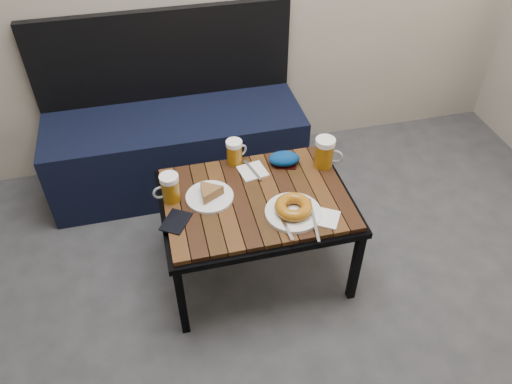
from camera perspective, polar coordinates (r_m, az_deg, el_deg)
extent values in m
cube|color=black|center=(2.89, -8.95, 4.71)|extent=(1.40, 0.50, 0.45)
cube|color=black|center=(2.84, -10.57, 15.13)|extent=(1.40, 0.05, 0.50)
cube|color=black|center=(2.16, -8.51, -12.26)|extent=(0.04, 0.03, 0.42)
cube|color=black|center=(2.30, 11.31, -8.41)|extent=(0.03, 0.03, 0.42)
cube|color=black|center=(2.54, -10.12, -2.16)|extent=(0.04, 0.04, 0.42)
cube|color=black|center=(2.65, 6.77, 0.60)|extent=(0.03, 0.04, 0.42)
cube|color=black|center=(2.21, 0.00, -1.25)|extent=(0.84, 0.62, 0.03)
cube|color=#381C0C|center=(2.19, 0.00, -0.76)|extent=(0.80, 0.58, 0.02)
cylinder|color=#90590B|center=(2.17, -9.74, 0.24)|extent=(0.09, 0.09, 0.11)
cylinder|color=white|center=(2.13, -9.94, 1.56)|extent=(0.08, 0.08, 0.02)
torus|color=#8C999E|center=(2.17, -10.90, -0.06)|extent=(0.07, 0.02, 0.07)
cylinder|color=#90590B|center=(2.34, -2.49, 4.37)|extent=(0.10, 0.10, 0.10)
cylinder|color=white|center=(2.31, -2.53, 5.57)|extent=(0.08, 0.08, 0.02)
torus|color=#8C999E|center=(2.36, -1.68, 4.78)|extent=(0.06, 0.04, 0.06)
cylinder|color=#90590B|center=(2.34, 7.78, 4.25)|extent=(0.12, 0.12, 0.12)
cylinder|color=white|center=(2.30, 7.95, 5.69)|extent=(0.09, 0.09, 0.03)
torus|color=#8C999E|center=(2.34, 9.02, 4.03)|extent=(0.07, 0.05, 0.07)
cylinder|color=white|center=(2.18, -5.32, -0.56)|extent=(0.21, 0.21, 0.01)
cylinder|color=white|center=(2.11, 4.26, -2.35)|extent=(0.24, 0.24, 0.02)
torus|color=#914A0D|center=(2.09, 4.31, -1.70)|extent=(0.16, 0.16, 0.05)
cube|color=#A5A8AD|center=(2.07, 6.63, -3.11)|extent=(0.05, 0.25, 0.00)
cube|color=#A5A8AD|center=(2.04, 3.30, -3.71)|extent=(0.03, 0.18, 0.00)
cube|color=white|center=(2.31, -0.39, 2.39)|extent=(0.14, 0.14, 0.01)
cube|color=#A5A8AD|center=(2.31, -0.39, 2.51)|extent=(0.05, 0.16, 0.00)
cube|color=white|center=(2.11, 7.67, -2.90)|extent=(0.17, 0.16, 0.01)
cube|color=black|center=(2.10, -9.14, -3.35)|extent=(0.15, 0.16, 0.01)
cube|color=black|center=(2.38, 3.44, 3.63)|extent=(0.13, 0.15, 0.01)
ellipsoid|color=#040A7C|center=(2.35, 3.24, 3.83)|extent=(0.16, 0.12, 0.06)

